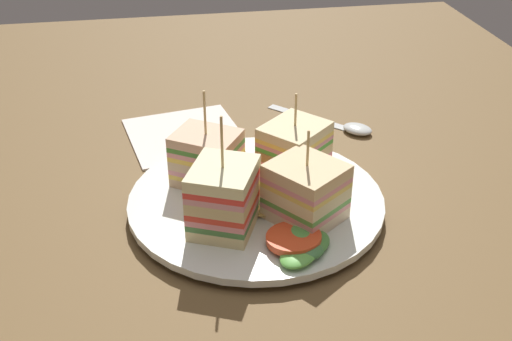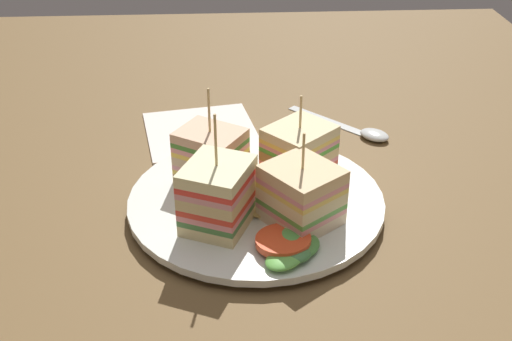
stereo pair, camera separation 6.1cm
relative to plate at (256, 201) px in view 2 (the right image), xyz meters
The scene contains 10 objects.
ground_plane 1.71cm from the plate, ahead, with size 129.41×97.27×1.80cm, color brown.
plate is the anchor object (origin of this frame).
sandwich_wedge_0 6.72cm from the plate, 40.42° to the right, with size 7.86×7.39×11.14cm.
sandwich_wedge_1 6.54cm from the plate, 43.13° to the left, with size 8.38×8.27×9.05cm.
sandwich_wedge_2 6.59cm from the plate, 127.17° to the left, with size 8.09×8.16×9.13cm.
sandwich_wedge_3 6.52cm from the plate, 130.51° to the right, with size 7.50×7.91×9.99cm.
chip_pile 1.25cm from the plate, ahead, with size 7.75×6.24×1.45cm.
salad_garnish 9.28cm from the plate, 15.17° to the left, with size 6.86×6.22×1.31cm.
spoon 20.37cm from the plate, 138.30° to the left, with size 11.72×11.58×1.00cm.
napkin 17.61cm from the plate, 161.08° to the right, with size 12.98×12.92×0.50cm, color silver.
Camera 2 is at (52.25, -2.95, 35.52)cm, focal length 44.79 mm.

